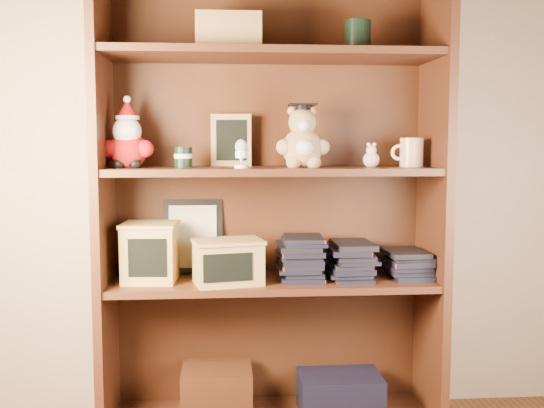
# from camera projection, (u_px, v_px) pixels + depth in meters

# --- Properties ---
(bookcase) EXTENTS (1.20, 0.35, 1.60)m
(bookcase) POSITION_uv_depth(u_px,v_px,m) (270.00, 214.00, 2.30)
(bookcase) COLOR #462214
(bookcase) RESTS_ON ground
(shelf_lower) EXTENTS (1.14, 0.33, 0.02)m
(shelf_lower) POSITION_uv_depth(u_px,v_px,m) (272.00, 282.00, 2.28)
(shelf_lower) COLOR #462214
(shelf_lower) RESTS_ON ground
(shelf_upper) EXTENTS (1.14, 0.33, 0.02)m
(shelf_upper) POSITION_uv_depth(u_px,v_px,m) (272.00, 171.00, 2.24)
(shelf_upper) COLOR #462214
(shelf_upper) RESTS_ON ground
(santa_plush) EXTENTS (0.18, 0.13, 0.26)m
(santa_plush) POSITION_uv_depth(u_px,v_px,m) (128.00, 141.00, 2.18)
(santa_plush) COLOR #A50F0F
(santa_plush) RESTS_ON shelf_upper
(teachers_tin) EXTENTS (0.06, 0.06, 0.07)m
(teachers_tin) POSITION_uv_depth(u_px,v_px,m) (183.00, 157.00, 2.21)
(teachers_tin) COLOR black
(teachers_tin) RESTS_ON shelf_upper
(chalkboard_plaque) EXTENTS (0.15, 0.09, 0.19)m
(chalkboard_plaque) POSITION_uv_depth(u_px,v_px,m) (231.00, 141.00, 2.33)
(chalkboard_plaque) COLOR #9E7547
(chalkboard_plaque) RESTS_ON shelf_upper
(egg_cup) EXTENTS (0.05, 0.05, 0.10)m
(egg_cup) POSITION_uv_depth(u_px,v_px,m) (241.00, 153.00, 2.15)
(egg_cup) COLOR white
(egg_cup) RESTS_ON shelf_upper
(grad_teddy_bear) EXTENTS (0.19, 0.16, 0.23)m
(grad_teddy_bear) POSITION_uv_depth(u_px,v_px,m) (302.00, 142.00, 2.23)
(grad_teddy_bear) COLOR tan
(grad_teddy_bear) RESTS_ON shelf_upper
(pink_figurine) EXTENTS (0.06, 0.06, 0.09)m
(pink_figurine) POSITION_uv_depth(u_px,v_px,m) (371.00, 157.00, 2.26)
(pink_figurine) COLOR beige
(pink_figurine) RESTS_ON shelf_upper
(teacher_mug) EXTENTS (0.12, 0.08, 0.10)m
(teacher_mug) POSITION_uv_depth(u_px,v_px,m) (411.00, 152.00, 2.27)
(teacher_mug) COLOR silver
(teacher_mug) RESTS_ON shelf_upper
(certificate_frame) EXTENTS (0.22, 0.06, 0.28)m
(certificate_frame) POSITION_uv_depth(u_px,v_px,m) (193.00, 236.00, 2.38)
(certificate_frame) COLOR black
(certificate_frame) RESTS_ON shelf_lower
(treats_box) EXTENTS (0.20, 0.20, 0.21)m
(treats_box) POSITION_uv_depth(u_px,v_px,m) (150.00, 252.00, 2.23)
(treats_box) COLOR tan
(treats_box) RESTS_ON shelf_lower
(pencils_box) EXTENTS (0.26, 0.21, 0.15)m
(pencils_box) POSITION_uv_depth(u_px,v_px,m) (228.00, 261.00, 2.19)
(pencils_box) COLOR tan
(pencils_box) RESTS_ON shelf_lower
(book_stack_left) EXTENTS (0.14, 0.20, 0.16)m
(book_stack_left) POSITION_uv_depth(u_px,v_px,m) (300.00, 257.00, 2.27)
(book_stack_left) COLOR black
(book_stack_left) RESTS_ON shelf_lower
(book_stack_mid) EXTENTS (0.14, 0.20, 0.13)m
(book_stack_mid) POSITION_uv_depth(u_px,v_px,m) (351.00, 260.00, 2.29)
(book_stack_mid) COLOR black
(book_stack_mid) RESTS_ON shelf_lower
(book_stack_right) EXTENTS (0.14, 0.20, 0.10)m
(book_stack_right) POSITION_uv_depth(u_px,v_px,m) (407.00, 264.00, 2.31)
(book_stack_right) COLOR black
(book_stack_right) RESTS_ON shelf_lower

